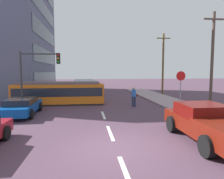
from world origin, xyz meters
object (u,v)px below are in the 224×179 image
at_px(streetcar_tram, 60,93).
at_px(city_bus, 84,86).
at_px(stop_sign, 181,81).
at_px(parked_sedan_mid, 22,106).
at_px(pedestrian_crossing, 134,95).
at_px(utility_pole_mid, 163,63).
at_px(traffic_light_mast, 38,68).
at_px(utility_pole_near, 212,58).
at_px(parked_sedan_far, 49,93).
at_px(pickup_truck_parked, 208,123).

distance_m(streetcar_tram, city_bus, 7.15).
xyz_separation_m(streetcar_tram, stop_sign, (10.03, -3.35, 1.13)).
relative_size(streetcar_tram, parked_sedan_mid, 1.77).
relative_size(pedestrian_crossing, utility_pole_mid, 0.21).
bearing_deg(utility_pole_mid, city_bus, 179.35).
bearing_deg(traffic_light_mast, pedestrian_crossing, 1.78).
distance_m(utility_pole_near, utility_pole_mid, 9.71).
relative_size(stop_sign, utility_pole_near, 0.36).
height_order(city_bus, pedestrian_crossing, city_bus).
bearing_deg(parked_sedan_far, utility_pole_mid, 10.94).
relative_size(streetcar_tram, city_bus, 1.37).
height_order(city_bus, pickup_truck_parked, city_bus).
bearing_deg(pedestrian_crossing, traffic_light_mast, -178.22).
bearing_deg(parked_sedan_mid, traffic_light_mast, 73.06).
distance_m(pickup_truck_parked, traffic_light_mast, 12.65).
height_order(streetcar_tram, parked_sedan_far, streetcar_tram).
xyz_separation_m(streetcar_tram, utility_pole_near, (12.93, -3.00, 3.07)).
relative_size(parked_sedan_far, traffic_light_mast, 0.89).
xyz_separation_m(streetcar_tram, city_bus, (2.16, 6.81, 0.04)).
height_order(streetcar_tram, utility_pole_near, utility_pole_near).
height_order(pedestrian_crossing, parked_sedan_mid, pedestrian_crossing).
relative_size(utility_pole_near, utility_pole_mid, 1.00).
relative_size(pickup_truck_parked, utility_pole_mid, 0.64).
distance_m(pedestrian_crossing, stop_sign, 3.99).
bearing_deg(traffic_light_mast, parked_sedan_far, 93.13).
distance_m(pedestrian_crossing, pickup_truck_parked, 8.90).
bearing_deg(pedestrian_crossing, utility_pole_near, -8.29).
xyz_separation_m(parked_sedan_mid, stop_sign, (12.02, 1.09, 1.57)).
height_order(streetcar_tram, stop_sign, stop_sign).
bearing_deg(city_bus, traffic_light_mast, -111.00).
xyz_separation_m(parked_sedan_mid, utility_pole_mid, (14.46, 11.14, 3.50)).
relative_size(pedestrian_crossing, parked_sedan_mid, 0.37).
bearing_deg(pickup_truck_parked, pedestrian_crossing, 97.47).
relative_size(streetcar_tram, utility_pole_mid, 1.01).
xyz_separation_m(city_bus, utility_pole_near, (10.77, -9.81, 3.03)).
relative_size(parked_sedan_mid, utility_pole_near, 0.57).
xyz_separation_m(city_bus, utility_pole_mid, (10.31, -0.12, 3.03)).
bearing_deg(parked_sedan_far, parked_sedan_mid, -92.12).
relative_size(streetcar_tram, utility_pole_near, 1.01).
bearing_deg(traffic_light_mast, utility_pole_mid, 33.10).
xyz_separation_m(stop_sign, utility_pole_near, (2.89, 0.35, 1.94)).
distance_m(pedestrian_crossing, parked_sedan_far, 10.14).
height_order(parked_sedan_far, stop_sign, stop_sign).
bearing_deg(pickup_truck_parked, utility_pole_near, 56.08).
bearing_deg(traffic_light_mast, streetcar_tram, 59.86).
height_order(stop_sign, utility_pole_mid, utility_pole_mid).
xyz_separation_m(parked_sedan_far, utility_pole_near, (14.61, -6.96, 3.51)).
height_order(pedestrian_crossing, parked_sedan_far, pedestrian_crossing).
height_order(pedestrian_crossing, pickup_truck_parked, pedestrian_crossing).
height_order(pedestrian_crossing, stop_sign, stop_sign).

